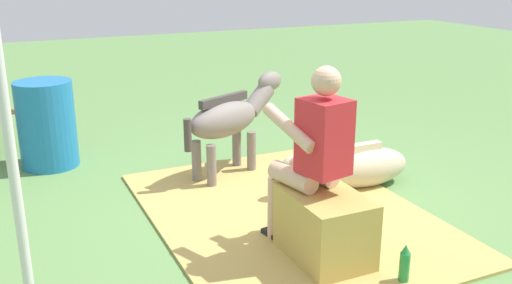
{
  "coord_description": "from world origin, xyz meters",
  "views": [
    {
      "loc": [
        -4.03,
        2.11,
        2.04
      ],
      "look_at": [
        0.2,
        0.15,
        0.55
      ],
      "focal_mm": 40.35,
      "sensor_mm": 36.0,
      "label": 1
    }
  ],
  "objects_px": {
    "person_seated": "(312,151)",
    "soda_bottle": "(405,265)",
    "tent_pole_left": "(5,114)",
    "water_barrel": "(47,124)",
    "hay_bale": "(325,227)",
    "pony_lying": "(357,168)",
    "pony_standing": "(230,118)"
  },
  "relations": [
    {
      "from": "soda_bottle",
      "to": "tent_pole_left",
      "type": "distance_m",
      "value": 2.59
    },
    {
      "from": "pony_standing",
      "to": "soda_bottle",
      "type": "xyz_separation_m",
      "value": [
        -2.34,
        -0.26,
        -0.44
      ]
    },
    {
      "from": "person_seated",
      "to": "soda_bottle",
      "type": "distance_m",
      "value": 0.97
    },
    {
      "from": "pony_standing",
      "to": "tent_pole_left",
      "type": "relative_size",
      "value": 0.51
    },
    {
      "from": "water_barrel",
      "to": "tent_pole_left",
      "type": "distance_m",
      "value": 2.84
    },
    {
      "from": "pony_lying",
      "to": "water_barrel",
      "type": "bearing_deg",
      "value": 54.31
    },
    {
      "from": "tent_pole_left",
      "to": "water_barrel",
      "type": "bearing_deg",
      "value": -8.32
    },
    {
      "from": "soda_bottle",
      "to": "water_barrel",
      "type": "height_order",
      "value": "water_barrel"
    },
    {
      "from": "pony_standing",
      "to": "water_barrel",
      "type": "distance_m",
      "value": 1.9
    },
    {
      "from": "hay_bale",
      "to": "tent_pole_left",
      "type": "distance_m",
      "value": 2.18
    },
    {
      "from": "tent_pole_left",
      "to": "person_seated",
      "type": "bearing_deg",
      "value": -90.13
    },
    {
      "from": "hay_bale",
      "to": "person_seated",
      "type": "height_order",
      "value": "person_seated"
    },
    {
      "from": "pony_standing",
      "to": "soda_bottle",
      "type": "height_order",
      "value": "pony_standing"
    },
    {
      "from": "soda_bottle",
      "to": "tent_pole_left",
      "type": "relative_size",
      "value": 0.11
    },
    {
      "from": "person_seated",
      "to": "tent_pole_left",
      "type": "xyz_separation_m",
      "value": [
        0.0,
        1.91,
        0.48
      ]
    },
    {
      "from": "person_seated",
      "to": "soda_bottle",
      "type": "height_order",
      "value": "person_seated"
    },
    {
      "from": "hay_bale",
      "to": "tent_pole_left",
      "type": "height_order",
      "value": "tent_pole_left"
    },
    {
      "from": "soda_bottle",
      "to": "water_barrel",
      "type": "distance_m",
      "value": 3.85
    },
    {
      "from": "hay_bale",
      "to": "person_seated",
      "type": "distance_m",
      "value": 0.54
    },
    {
      "from": "person_seated",
      "to": "tent_pole_left",
      "type": "bearing_deg",
      "value": 89.87
    },
    {
      "from": "hay_bale",
      "to": "pony_standing",
      "type": "bearing_deg",
      "value": -1.62
    },
    {
      "from": "person_seated",
      "to": "soda_bottle",
      "type": "xyz_separation_m",
      "value": [
        -0.66,
        -0.33,
        -0.63
      ]
    },
    {
      "from": "pony_standing",
      "to": "tent_pole_left",
      "type": "xyz_separation_m",
      "value": [
        -1.67,
        1.99,
        0.67
      ]
    },
    {
      "from": "hay_bale",
      "to": "pony_lying",
      "type": "distance_m",
      "value": 1.44
    },
    {
      "from": "pony_standing",
      "to": "soda_bottle",
      "type": "bearing_deg",
      "value": -173.7
    },
    {
      "from": "water_barrel",
      "to": "pony_standing",
      "type": "bearing_deg",
      "value": -122.65
    },
    {
      "from": "pony_standing",
      "to": "pony_lying",
      "type": "height_order",
      "value": "pony_standing"
    },
    {
      "from": "hay_bale",
      "to": "soda_bottle",
      "type": "height_order",
      "value": "hay_bale"
    },
    {
      "from": "hay_bale",
      "to": "tent_pole_left",
      "type": "bearing_deg",
      "value": 85.03
    },
    {
      "from": "hay_bale",
      "to": "water_barrel",
      "type": "height_order",
      "value": "water_barrel"
    },
    {
      "from": "person_seated",
      "to": "pony_lying",
      "type": "distance_m",
      "value": 1.46
    },
    {
      "from": "hay_bale",
      "to": "pony_lying",
      "type": "xyz_separation_m",
      "value": [
        1.04,
        -0.99,
        -0.06
      ]
    }
  ]
}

